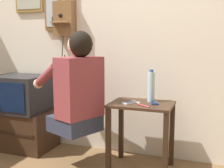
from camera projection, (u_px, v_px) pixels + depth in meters
wall_back at (116, 25)px, 2.74m from camera, size 6.80×0.05×2.55m
side_table at (141, 119)px, 2.42m from camera, size 0.53×0.40×0.59m
person at (77, 87)px, 2.41m from camera, size 0.64×0.56×0.88m
tv_stand at (21, 129)px, 2.97m from camera, size 0.68×0.43×0.40m
television at (20, 93)px, 2.90m from camera, size 0.54×0.44×0.37m
wall_phone_antique at (64, 19)px, 2.83m from camera, size 0.25×0.18×0.77m
cell_phone_held at (130, 103)px, 2.38m from camera, size 0.12×0.14×0.01m
cell_phone_spare at (154, 103)px, 2.38m from camera, size 0.10×0.14×0.01m
water_bottle at (151, 86)px, 2.44m from camera, size 0.06×0.06×0.28m
toothbrush at (142, 105)px, 2.29m from camera, size 0.13×0.10×0.02m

